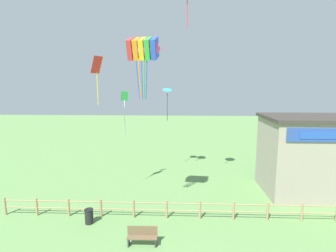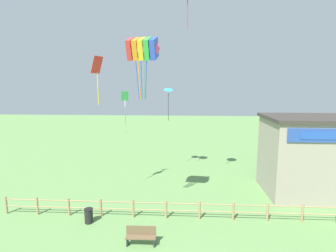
# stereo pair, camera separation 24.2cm
# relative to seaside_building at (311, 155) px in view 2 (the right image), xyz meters

# --- Properties ---
(wooden_fence) EXTENTS (19.99, 0.14, 1.11)m
(wooden_fence) POSITION_rel_seaside_building_xyz_m (-10.24, -4.31, -2.24)
(wooden_fence) COLOR #9E7F56
(wooden_fence) RESTS_ON ground_plane
(seaside_building) EXTENTS (6.60, 4.84, 5.71)m
(seaside_building) POSITION_rel_seaside_building_xyz_m (0.00, 0.00, 0.00)
(seaside_building) COLOR gray
(seaside_building) RESTS_ON ground_plane
(park_bench_near_fence) EXTENTS (1.51, 0.42, 0.94)m
(park_bench_near_fence) POSITION_rel_seaside_building_xyz_m (-11.32, -7.01, -2.38)
(park_bench_near_fence) COLOR brown
(park_bench_near_fence) RESTS_ON ground_plane
(trash_bin) EXTENTS (0.51, 0.51, 0.86)m
(trash_bin) POSITION_rel_seaside_building_xyz_m (-14.68, -5.10, -2.44)
(trash_bin) COLOR black
(trash_bin) RESTS_ON ground_plane
(kite_rainbow_parafoil) EXTENTS (2.05, 1.54, 3.46)m
(kite_rainbow_parafoil) POSITION_rel_seaside_building_xyz_m (-11.54, -4.13, 7.00)
(kite_rainbow_parafoil) COLOR #E54C8C
(kite_red_diamond) EXTENTS (0.68, 0.89, 3.06)m
(kite_red_diamond) POSITION_rel_seaside_building_xyz_m (-14.78, -2.16, 5.97)
(kite_red_diamond) COLOR red
(kite_green_diamond) EXTENTS (0.56, 0.35, 3.19)m
(kite_green_diamond) POSITION_rel_seaside_building_xyz_m (-13.55, 0.14, 3.51)
(kite_green_diamond) COLOR green
(kite_cyan_delta) EXTENTS (0.94, 0.92, 2.95)m
(kite_cyan_delta) POSITION_rel_seaside_building_xyz_m (-10.59, 4.46, 4.43)
(kite_cyan_delta) COLOR #2DB2C6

